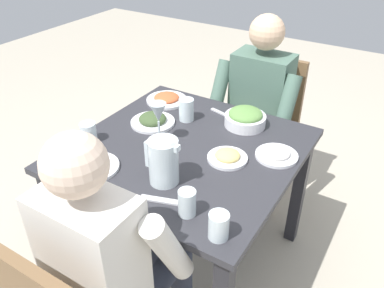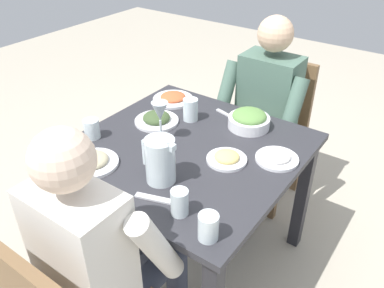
{
  "view_description": "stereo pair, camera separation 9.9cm",
  "coord_description": "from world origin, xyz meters",
  "px_view_note": "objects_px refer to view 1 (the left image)",
  "views": [
    {
      "loc": [
        -0.82,
        1.26,
        1.7
      ],
      "look_at": [
        -0.05,
        0.02,
        0.77
      ],
      "focal_mm": 36.89,
      "sensor_mm": 36.0,
      "label": 1
    },
    {
      "loc": [
        -0.9,
        1.21,
        1.7
      ],
      "look_at": [
        -0.05,
        0.02,
        0.77
      ],
      "focal_mm": 36.89,
      "sensor_mm": 36.0,
      "label": 2
    }
  ],
  "objects_px": {
    "dining_table": "(186,166)",
    "water_glass_far_right": "(186,110)",
    "chair_near": "(264,120)",
    "plate_fries": "(227,157)",
    "plate_beans": "(93,165)",
    "plate_yoghurt": "(277,154)",
    "water_pitcher": "(163,161)",
    "plate_dolmas": "(153,120)",
    "wine_glass": "(158,114)",
    "diner_near": "(253,112)",
    "diner_far": "(114,254)",
    "water_glass_near_right": "(89,132)",
    "plate_rice_curry": "(167,99)",
    "water_glass_far_left": "(187,203)",
    "salad_bowl": "(245,118)",
    "water_glass_near_left": "(219,226)"
  },
  "relations": [
    {
      "from": "chair_near",
      "to": "plate_beans",
      "type": "distance_m",
      "value": 1.22
    },
    {
      "from": "dining_table",
      "to": "water_glass_far_left",
      "type": "relative_size",
      "value": 9.69
    },
    {
      "from": "plate_yoghurt",
      "to": "water_glass_far_left",
      "type": "relative_size",
      "value": 1.84
    },
    {
      "from": "diner_far",
      "to": "water_glass_near_right",
      "type": "bearing_deg",
      "value": -39.64
    },
    {
      "from": "dining_table",
      "to": "water_glass_far_right",
      "type": "height_order",
      "value": "water_glass_far_right"
    },
    {
      "from": "chair_near",
      "to": "plate_fries",
      "type": "bearing_deg",
      "value": 99.82
    },
    {
      "from": "water_glass_far_right",
      "to": "plate_dolmas",
      "type": "bearing_deg",
      "value": 44.99
    },
    {
      "from": "salad_bowl",
      "to": "plate_rice_curry",
      "type": "relative_size",
      "value": 0.91
    },
    {
      "from": "chair_near",
      "to": "water_pitcher",
      "type": "distance_m",
      "value": 1.11
    },
    {
      "from": "plate_beans",
      "to": "water_glass_near_right",
      "type": "distance_m",
      "value": 0.23
    },
    {
      "from": "diner_near",
      "to": "plate_fries",
      "type": "bearing_deg",
      "value": 103.12
    },
    {
      "from": "plate_fries",
      "to": "salad_bowl",
      "type": "bearing_deg",
      "value": -78.43
    },
    {
      "from": "plate_rice_curry",
      "to": "water_glass_far_right",
      "type": "relative_size",
      "value": 1.96
    },
    {
      "from": "plate_yoghurt",
      "to": "wine_glass",
      "type": "height_order",
      "value": "wine_glass"
    },
    {
      "from": "dining_table",
      "to": "plate_beans",
      "type": "distance_m",
      "value": 0.44
    },
    {
      "from": "water_pitcher",
      "to": "plate_dolmas",
      "type": "relative_size",
      "value": 0.86
    },
    {
      "from": "diner_far",
      "to": "water_glass_far_left",
      "type": "distance_m",
      "value": 0.31
    },
    {
      "from": "water_pitcher",
      "to": "plate_fries",
      "type": "bearing_deg",
      "value": -118.83
    },
    {
      "from": "chair_near",
      "to": "plate_beans",
      "type": "bearing_deg",
      "value": 74.75
    },
    {
      "from": "diner_near",
      "to": "plate_beans",
      "type": "bearing_deg",
      "value": 71.66
    },
    {
      "from": "plate_fries",
      "to": "water_glass_near_left",
      "type": "relative_size",
      "value": 1.79
    },
    {
      "from": "plate_beans",
      "to": "chair_near",
      "type": "bearing_deg",
      "value": -105.25
    },
    {
      "from": "diner_far",
      "to": "wine_glass",
      "type": "bearing_deg",
      "value": -69.31
    },
    {
      "from": "diner_near",
      "to": "water_glass_far_right",
      "type": "bearing_deg",
      "value": 61.83
    },
    {
      "from": "plate_fries",
      "to": "water_glass_near_right",
      "type": "relative_size",
      "value": 1.92
    },
    {
      "from": "dining_table",
      "to": "diner_far",
      "type": "distance_m",
      "value": 0.61
    },
    {
      "from": "water_glass_near_left",
      "to": "diner_near",
      "type": "bearing_deg",
      "value": -72.41
    },
    {
      "from": "water_pitcher",
      "to": "water_glass_far_left",
      "type": "relative_size",
      "value": 1.87
    },
    {
      "from": "plate_dolmas",
      "to": "water_glass_far_right",
      "type": "distance_m",
      "value": 0.18
    },
    {
      "from": "water_pitcher",
      "to": "salad_bowl",
      "type": "xyz_separation_m",
      "value": [
        -0.08,
        -0.58,
        -0.05
      ]
    },
    {
      "from": "chair_near",
      "to": "plate_rice_curry",
      "type": "relative_size",
      "value": 3.93
    },
    {
      "from": "water_pitcher",
      "to": "chair_near",
      "type": "bearing_deg",
      "value": -90.51
    },
    {
      "from": "water_glass_far_left",
      "to": "plate_fries",
      "type": "bearing_deg",
      "value": -84.99
    },
    {
      "from": "water_pitcher",
      "to": "salad_bowl",
      "type": "height_order",
      "value": "water_pitcher"
    },
    {
      "from": "plate_yoghurt",
      "to": "wine_glass",
      "type": "distance_m",
      "value": 0.55
    },
    {
      "from": "chair_near",
      "to": "water_glass_near_right",
      "type": "xyz_separation_m",
      "value": [
        0.48,
        1.0,
        0.27
      ]
    },
    {
      "from": "dining_table",
      "to": "water_glass_far_right",
      "type": "distance_m",
      "value": 0.31
    },
    {
      "from": "plate_rice_curry",
      "to": "water_glass_near_right",
      "type": "bearing_deg",
      "value": 82.48
    },
    {
      "from": "wine_glass",
      "to": "water_glass_near_right",
      "type": "bearing_deg",
      "value": 30.99
    },
    {
      "from": "diner_far",
      "to": "wine_glass",
      "type": "height_order",
      "value": "diner_far"
    },
    {
      "from": "salad_bowl",
      "to": "plate_yoghurt",
      "type": "bearing_deg",
      "value": 142.77
    },
    {
      "from": "salad_bowl",
      "to": "water_glass_far_left",
      "type": "bearing_deg",
      "value": 97.99
    },
    {
      "from": "diner_near",
      "to": "water_pitcher",
      "type": "height_order",
      "value": "diner_near"
    },
    {
      "from": "chair_near",
      "to": "wine_glass",
      "type": "relative_size",
      "value": 4.48
    },
    {
      "from": "plate_rice_curry",
      "to": "water_glass_far_left",
      "type": "height_order",
      "value": "water_glass_far_left"
    },
    {
      "from": "water_pitcher",
      "to": "water_glass_far_right",
      "type": "height_order",
      "value": "water_pitcher"
    },
    {
      "from": "wine_glass",
      "to": "chair_near",
      "type": "bearing_deg",
      "value": -103.61
    },
    {
      "from": "plate_yoghurt",
      "to": "plate_beans",
      "type": "bearing_deg",
      "value": 37.91
    },
    {
      "from": "dining_table",
      "to": "plate_rice_curry",
      "type": "bearing_deg",
      "value": -45.08
    },
    {
      "from": "plate_beans",
      "to": "plate_yoghurt",
      "type": "distance_m",
      "value": 0.79
    }
  ]
}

